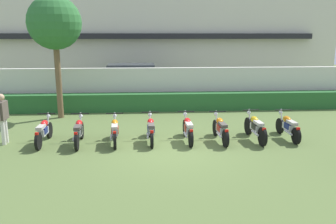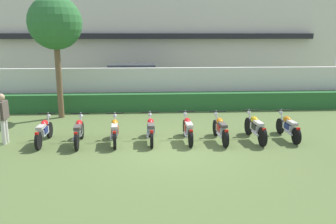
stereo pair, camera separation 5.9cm
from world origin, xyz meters
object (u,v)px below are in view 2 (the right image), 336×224
at_px(motorcycle_in_row_0, 44,131).
at_px(motorcycle_in_row_2, 115,130).
at_px(motorcycle_in_row_6, 255,127).
at_px(inspector_person, 3,114).
at_px(motorcycle_in_row_4, 188,129).
at_px(tree_near_inspector, 55,24).
at_px(motorcycle_in_row_5, 220,129).
at_px(motorcycle_in_row_3, 151,129).
at_px(parked_car, 135,80).
at_px(motorcycle_in_row_1, 79,131).
at_px(motorcycle_in_row_7, 288,127).

bearing_deg(motorcycle_in_row_0, motorcycle_in_row_2, -93.26).
height_order(motorcycle_in_row_6, inspector_person, inspector_person).
bearing_deg(motorcycle_in_row_2, motorcycle_in_row_4, -92.26).
distance_m(tree_near_inspector, motorcycle_in_row_4, 7.33).
bearing_deg(motorcycle_in_row_5, motorcycle_in_row_3, 84.99).
xyz_separation_m(motorcycle_in_row_3, inspector_person, (-4.87, 0.10, 0.57)).
xyz_separation_m(motorcycle_in_row_0, motorcycle_in_row_3, (3.57, -0.03, 0.00)).
xyz_separation_m(motorcycle_in_row_2, motorcycle_in_row_4, (2.46, 0.08, -0.00)).
bearing_deg(parked_car, inspector_person, -114.33).
xyz_separation_m(motorcycle_in_row_6, inspector_person, (-8.46, 0.16, 0.55)).
bearing_deg(tree_near_inspector, motorcycle_in_row_6, -27.06).
distance_m(tree_near_inspector, motorcycle_in_row_2, 5.91).
distance_m(motorcycle_in_row_2, motorcycle_in_row_6, 4.80).
xyz_separation_m(motorcycle_in_row_0, motorcycle_in_row_1, (1.19, -0.14, 0.01)).
relative_size(parked_car, motorcycle_in_row_4, 2.40).
bearing_deg(motorcycle_in_row_4, motorcycle_in_row_5, -95.54).
height_order(motorcycle_in_row_7, inspector_person, inspector_person).
bearing_deg(motorcycle_in_row_1, motorcycle_in_row_7, -92.16).
height_order(motorcycle_in_row_4, inspector_person, inspector_person).
height_order(motorcycle_in_row_0, motorcycle_in_row_4, motorcycle_in_row_4).
bearing_deg(motorcycle_in_row_6, tree_near_inspector, 59.99).
height_order(motorcycle_in_row_5, motorcycle_in_row_7, motorcycle_in_row_5).
relative_size(motorcycle_in_row_4, inspector_person, 1.11).
height_order(tree_near_inspector, inspector_person, tree_near_inspector).
height_order(motorcycle_in_row_5, motorcycle_in_row_6, motorcycle_in_row_6).
height_order(motorcycle_in_row_1, inspector_person, inspector_person).
height_order(tree_near_inspector, motorcycle_in_row_3, tree_near_inspector).
xyz_separation_m(motorcycle_in_row_1, motorcycle_in_row_6, (5.98, 0.05, 0.01)).
bearing_deg(motorcycle_in_row_2, inspector_person, 82.81).
bearing_deg(tree_near_inspector, motorcycle_in_row_0, -85.08).
distance_m(motorcycle_in_row_0, motorcycle_in_row_2, 2.37).
distance_m(motorcycle_in_row_0, motorcycle_in_row_3, 3.57).
bearing_deg(tree_near_inspector, motorcycle_in_row_5, -31.61).
distance_m(motorcycle_in_row_3, motorcycle_in_row_7, 4.80).
xyz_separation_m(motorcycle_in_row_7, inspector_person, (-9.67, 0.06, 0.57)).
height_order(tree_near_inspector, motorcycle_in_row_0, tree_near_inspector).
bearing_deg(motorcycle_in_row_7, motorcycle_in_row_1, 89.35).
distance_m(parked_car, tree_near_inspector, 6.78).
xyz_separation_m(motorcycle_in_row_3, motorcycle_in_row_7, (4.80, 0.04, 0.00)).
relative_size(motorcycle_in_row_3, motorcycle_in_row_7, 1.01).
bearing_deg(motorcycle_in_row_4, motorcycle_in_row_1, 89.72).
height_order(motorcycle_in_row_5, inspector_person, inspector_person).
bearing_deg(motorcycle_in_row_0, motorcycle_in_row_5, -91.39).
distance_m(motorcycle_in_row_1, motorcycle_in_row_6, 5.98).
height_order(parked_car, motorcycle_in_row_5, parked_car).
xyz_separation_m(tree_near_inspector, motorcycle_in_row_7, (8.69, -3.72, -3.58)).
height_order(parked_car, inspector_person, parked_car).
xyz_separation_m(motorcycle_in_row_3, motorcycle_in_row_4, (1.26, -0.02, 0.01)).
xyz_separation_m(motorcycle_in_row_0, inspector_person, (-1.29, 0.07, 0.57)).
xyz_separation_m(motorcycle_in_row_4, motorcycle_in_row_7, (3.54, 0.06, -0.00)).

